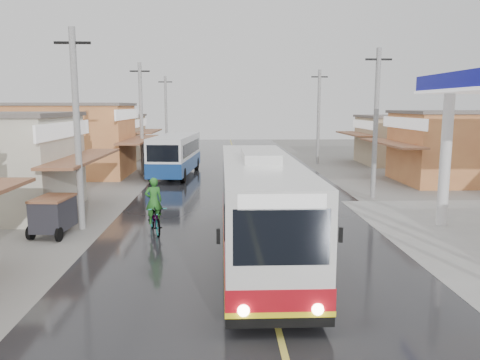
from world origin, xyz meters
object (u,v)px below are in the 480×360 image
at_px(coach_bus, 259,207).
at_px(tricycle_near, 53,214).
at_px(cyclist, 155,215).
at_px(second_bus, 176,154).

height_order(coach_bus, tricycle_near, coach_bus).
distance_m(cyclist, tricycle_near, 3.89).
bearing_deg(coach_bus, tricycle_near, 159.24).
xyz_separation_m(second_bus, cyclist, (0.66, -15.41, -0.82)).
bearing_deg(coach_bus, cyclist, 140.82).
relative_size(coach_bus, tricycle_near, 5.41).
bearing_deg(cyclist, coach_bus, -56.97).
bearing_deg(cyclist, second_bus, 74.57).
xyz_separation_m(coach_bus, tricycle_near, (-7.77, 2.93, -0.84)).
height_order(second_bus, cyclist, second_bus).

